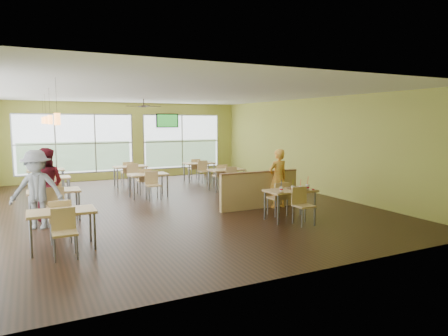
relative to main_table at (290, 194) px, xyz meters
The scene contains 20 objects.
room 3.73m from the main_table, 123.69° to the left, with size 12.00×12.04×3.20m.
window_bays 7.70m from the main_table, 127.41° to the left, with size 9.24×10.24×2.38m.
main_table is the anchor object (origin of this frame).
half_wall_divider 1.45m from the main_table, 90.00° to the left, with size 2.40×0.14×1.04m.
dining_tables 5.61m from the main_table, 122.91° to the left, with size 6.92×8.72×0.87m.
pendant_lights 6.62m from the main_table, 144.75° to the left, with size 0.11×7.31×0.86m.
ceiling_fan 6.73m from the main_table, 108.43° to the left, with size 1.25×1.25×0.29m.
tv_backwall 9.08m from the main_table, 91.29° to the left, with size 1.00×0.07×0.60m.
man_plaid 1.44m from the main_table, 68.26° to the left, with size 0.60×0.40×1.65m, color orange.
patron_maroon 5.97m from the main_table, 154.19° to the left, with size 0.87×0.67×1.78m, color maroon.
patron_grey 5.88m from the main_table, 161.82° to the left, with size 1.15×0.66×1.78m, color slate.
cup_blue 0.41m from the main_table, 160.26° to the right, with size 0.08×0.08×0.30m.
cup_yellow 0.23m from the main_table, 100.57° to the right, with size 0.09×0.09×0.31m.
cup_red_near 0.33m from the main_table, 62.16° to the right, with size 0.08×0.08×0.30m.
cup_red_far 0.46m from the main_table, 32.77° to the right, with size 0.10×0.10×0.36m.
food_basket 0.36m from the main_table, ahead, with size 0.24×0.24×0.06m.
ketchup_cup 0.57m from the main_table, 30.07° to the right, with size 0.06×0.06×0.03m, color maroon.
wrapper_left 0.57m from the main_table, 147.40° to the right, with size 0.15×0.13×0.04m, color #A3764F.
wrapper_mid 0.17m from the main_table, 60.09° to the left, with size 0.18×0.16×0.05m, color #A3764F.
wrapper_right 0.42m from the main_table, 42.90° to the right, with size 0.13×0.11×0.03m, color #A3764F.
Camera 1 is at (-3.69, -10.93, 2.40)m, focal length 32.00 mm.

